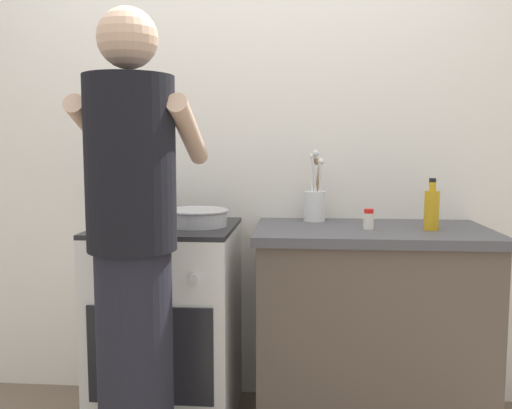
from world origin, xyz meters
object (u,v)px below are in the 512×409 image
at_px(pot, 137,211).
at_px(oil_bottle, 432,209).
at_px(utensil_crock, 315,201).
at_px(person, 133,261).
at_px(spice_bottle, 369,219).
at_px(stove_range, 168,324).
at_px(mixing_bowl, 197,217).

height_order(pot, oil_bottle, oil_bottle).
xyz_separation_m(utensil_crock, person, (-0.63, -0.77, -0.13)).
bearing_deg(pot, spice_bottle, -3.42).
relative_size(stove_range, pot, 3.80).
xyz_separation_m(pot, spice_bottle, (1.02, -0.06, -0.02)).
distance_m(stove_range, pot, 0.53).
bearing_deg(spice_bottle, utensil_crock, 133.11).
bearing_deg(mixing_bowl, person, -101.60).
bearing_deg(mixing_bowl, utensil_crock, 21.97).
bearing_deg(stove_range, spice_bottle, -2.31).
bearing_deg(stove_range, pot, 169.72).
relative_size(mixing_bowl, spice_bottle, 3.19).
height_order(pot, mixing_bowl, pot).
xyz_separation_m(stove_range, pot, (-0.14, 0.03, 0.51)).
bearing_deg(spice_bottle, oil_bottle, -0.42).
relative_size(mixing_bowl, utensil_crock, 0.82).
relative_size(mixing_bowl, oil_bottle, 1.26).
relative_size(utensil_crock, person, 0.20).
xyz_separation_m(utensil_crock, oil_bottle, (0.48, -0.24, -0.01)).
bearing_deg(stove_range, mixing_bowl, -3.24).
distance_m(mixing_bowl, oil_bottle, 1.00).
relative_size(stove_range, mixing_bowl, 3.29).
bearing_deg(utensil_crock, person, -129.47).
bearing_deg(person, utensil_crock, 50.53).
xyz_separation_m(stove_range, spice_bottle, (0.88, -0.04, 0.49)).
bearing_deg(person, mixing_bowl, 78.40).
bearing_deg(stove_range, person, -87.46).
height_order(stove_range, spice_bottle, spice_bottle).
bearing_deg(oil_bottle, pot, 177.19).
xyz_separation_m(stove_range, person, (0.03, -0.57, 0.41)).
relative_size(stove_range, oil_bottle, 4.14).
bearing_deg(utensil_crock, mixing_bowl, -158.03).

